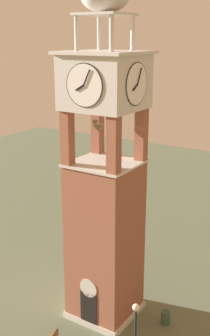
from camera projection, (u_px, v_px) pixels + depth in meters
The scene contains 5 objects.
ground at pixel (105, 312), 25.80m from camera, with size 80.00×80.00×0.00m, color #5B664C.
clock_tower at pixel (105, 193), 23.54m from camera, with size 4.00×4.00×18.70m.
lamp_post at pixel (136, 324), 20.74m from camera, with size 0.36×0.36×3.66m.
trash_bin at pixel (166, 317), 24.64m from camera, with size 0.52×0.52×0.80m, color #38513D.
shrub_near_entry at pixel (108, 270), 29.72m from camera, with size 0.80×0.80×0.76m, color #336638.
Camera 1 is at (11.93, -18.60, 15.91)m, focal length 45.66 mm.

